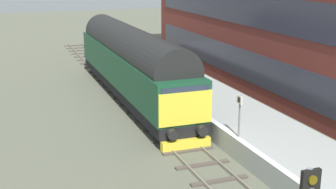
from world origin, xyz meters
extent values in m
plane|color=#5B5F4E|center=(0.00, 0.00, 0.00)|extent=(140.00, 140.00, 0.00)
cube|color=gray|center=(-0.72, 0.00, 0.07)|extent=(0.07, 60.00, 0.15)
cube|color=gray|center=(0.72, 0.00, 0.07)|extent=(0.07, 60.00, 0.15)
cube|color=#4D433C|center=(0.00, -5.83, 0.04)|extent=(2.50, 0.26, 0.09)
cube|color=#4D433C|center=(0.00, -4.17, 0.04)|extent=(2.50, 0.26, 0.09)
cube|color=#4D433C|center=(0.00, -2.50, 0.04)|extent=(2.50, 0.26, 0.09)
cube|color=#4D433C|center=(0.00, -0.83, 0.04)|extent=(2.50, 0.26, 0.09)
cube|color=#4D433C|center=(0.00, 0.83, 0.04)|extent=(2.50, 0.26, 0.09)
cube|color=#4D433C|center=(0.00, 2.50, 0.04)|extent=(2.50, 0.26, 0.09)
cube|color=#4D433C|center=(0.00, 4.17, 0.04)|extent=(2.50, 0.26, 0.09)
cube|color=#4D433C|center=(0.00, 5.83, 0.04)|extent=(2.50, 0.26, 0.09)
cube|color=#4D433C|center=(0.00, 7.50, 0.04)|extent=(2.50, 0.26, 0.09)
cube|color=#4D433C|center=(0.00, 9.17, 0.04)|extent=(2.50, 0.26, 0.09)
cube|color=#4D433C|center=(0.00, 10.83, 0.04)|extent=(2.50, 0.26, 0.09)
cube|color=#4D433C|center=(0.00, 12.50, 0.04)|extent=(2.50, 0.26, 0.09)
cube|color=#4D433C|center=(0.00, 14.17, 0.04)|extent=(2.50, 0.26, 0.09)
cube|color=#4D433C|center=(0.00, 15.83, 0.04)|extent=(2.50, 0.26, 0.09)
cube|color=#4D433C|center=(0.00, 17.50, 0.04)|extent=(2.50, 0.26, 0.09)
cube|color=#4D433C|center=(0.00, 19.17, 0.04)|extent=(2.50, 0.26, 0.09)
cube|color=#4D433C|center=(0.00, 20.83, 0.04)|extent=(2.50, 0.26, 0.09)
cube|color=#4D433C|center=(0.00, 22.50, 0.04)|extent=(2.50, 0.26, 0.09)
cube|color=#4D433C|center=(0.00, 24.17, 0.04)|extent=(2.50, 0.26, 0.09)
cube|color=#4D433C|center=(0.00, 25.83, 0.04)|extent=(2.50, 0.26, 0.09)
cube|color=#4D433C|center=(0.00, 27.50, 0.04)|extent=(2.50, 0.26, 0.09)
cube|color=#4D433C|center=(0.00, 29.17, 0.04)|extent=(2.50, 0.26, 0.09)
cube|color=#9EA5A1|center=(3.60, 0.00, 0.50)|extent=(4.00, 44.00, 1.00)
cube|color=silver|center=(1.75, 0.00, 1.00)|extent=(0.30, 44.00, 0.01)
cube|color=#32323F|center=(7.49, 5.38, 1.99)|extent=(0.06, 31.77, 2.03)
cube|color=#32323F|center=(7.49, 5.38, 5.61)|extent=(0.06, 31.77, 2.03)
cube|color=black|center=(0.00, 7.12, 0.82)|extent=(2.56, 18.50, 0.60)
cube|color=#16462B|center=(0.00, 7.12, 2.17)|extent=(2.70, 18.50, 2.10)
cylinder|color=black|center=(0.00, 7.12, 3.40)|extent=(2.56, 17.02, 2.57)
cube|color=yellow|center=(0.00, -2.17, 2.02)|extent=(2.65, 0.08, 1.58)
cube|color=#232D3D|center=(0.00, -2.15, 2.75)|extent=(2.38, 0.04, 0.64)
cube|color=#232D3D|center=(1.37, 7.12, 2.47)|extent=(0.04, 12.95, 0.44)
cylinder|color=black|center=(-0.75, -2.38, 0.92)|extent=(0.48, 0.35, 0.48)
cylinder|color=black|center=(0.75, -2.38, 0.92)|extent=(0.48, 0.35, 0.48)
cube|color=yellow|center=(0.00, -2.23, 0.29)|extent=(2.43, 0.36, 0.47)
cylinder|color=black|center=(0.00, -0.46, 0.52)|extent=(1.64, 1.04, 1.04)
cylinder|color=black|center=(0.00, 0.64, 0.52)|extent=(1.64, 1.04, 1.04)
cylinder|color=black|center=(0.00, 1.74, 0.52)|extent=(1.64, 1.04, 1.04)
cylinder|color=black|center=(0.00, 12.49, 0.52)|extent=(1.64, 1.04, 1.04)
cylinder|color=black|center=(0.00, 13.59, 0.52)|extent=(1.64, 1.04, 1.04)
cylinder|color=black|center=(0.00, 14.69, 0.52)|extent=(1.64, 1.04, 1.04)
cylinder|color=#53470A|center=(-2.16, -14.16, 4.24)|extent=(0.20, 0.06, 0.20)
cylinder|color=slate|center=(1.86, -3.91, 1.96)|extent=(0.08, 0.08, 1.91)
cube|color=silver|center=(1.83, -3.91, 2.74)|extent=(0.05, 0.44, 0.36)
cube|color=black|center=(1.80, -3.91, 2.74)|extent=(0.01, 0.20, 0.24)
cylinder|color=#362834|center=(3.84, 4.99, 1.43)|extent=(0.13, 0.13, 0.84)
cylinder|color=#362834|center=(3.90, 5.18, 1.43)|extent=(0.13, 0.13, 0.84)
cylinder|color=navy|center=(3.87, 5.08, 2.13)|extent=(0.42, 0.42, 0.56)
sphere|color=#8C6D54|center=(3.87, 5.08, 2.54)|extent=(0.22, 0.22, 0.22)
cylinder|color=navy|center=(3.81, 4.88, 2.13)|extent=(0.09, 0.09, 0.52)
cylinder|color=navy|center=(3.93, 5.28, 2.13)|extent=(0.09, 0.09, 0.52)
camera|label=1|loc=(-7.85, -21.21, 8.41)|focal=49.83mm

